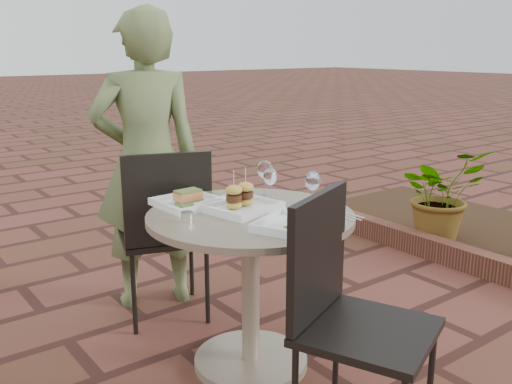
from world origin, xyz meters
TOP-DOWN VIEW (x-y plane):
  - ground at (0.00, 0.00)m, footprint 60.00×60.00m
  - cafe_table at (-0.23, 0.11)m, footprint 0.90×0.90m
  - chair_far at (-0.32, 0.73)m, footprint 0.56×0.56m
  - chair_near at (-0.25, -0.49)m, footprint 0.58×0.58m
  - diner at (-0.27, 1.01)m, footprint 0.69×0.55m
  - plate_salmon at (-0.38, 0.38)m, footprint 0.28×0.28m
  - plate_sliders at (-0.24, 0.18)m, footprint 0.34×0.34m
  - plate_tuna at (-0.22, -0.17)m, footprint 0.36×0.36m
  - wine_glass_right at (0.05, 0.02)m, footprint 0.07×0.07m
  - wine_glass_mid at (-0.03, 0.22)m, footprint 0.07×0.07m
  - wine_glass_far at (0.01, 0.32)m, footprint 0.07×0.07m
  - steel_ramekin at (-0.51, 0.17)m, footprint 0.07×0.07m
  - cutlery_set at (0.07, -0.16)m, footprint 0.09×0.19m
  - planter_curb at (1.60, 0.30)m, footprint 0.12×3.00m
  - mulch_bed at (2.30, 0.30)m, footprint 1.30×3.00m
  - potted_plant_a at (1.85, 0.59)m, footprint 0.72×0.66m

SIDE VIEW (x-z plane):
  - ground at x=0.00m, z-range 0.00..0.00m
  - mulch_bed at x=2.30m, z-range 0.00..0.06m
  - planter_curb at x=1.60m, z-range 0.00..0.15m
  - potted_plant_a at x=1.85m, z-range 0.06..0.73m
  - cafe_table at x=-0.23m, z-range 0.12..0.85m
  - chair_far at x=-0.32m, z-range 0.08..1.01m
  - chair_near at x=-0.25m, z-range 0.08..1.01m
  - cutlery_set at x=0.07m, z-range 0.73..0.73m
  - plate_tuna at x=-0.22m, z-range 0.73..0.76m
  - steel_ramekin at x=-0.51m, z-range 0.73..0.77m
  - plate_salmon at x=-0.38m, z-range 0.71..0.79m
  - plate_sliders at x=-0.24m, z-range 0.67..0.86m
  - diner at x=-0.27m, z-range 0.00..1.64m
  - wine_glass_mid at x=-0.03m, z-range 0.76..0.92m
  - wine_glass_right at x=0.05m, z-range 0.76..0.93m
  - wine_glass_far at x=0.01m, z-range 0.77..0.94m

